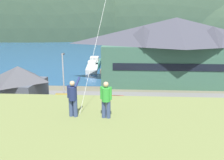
{
  "coord_description": "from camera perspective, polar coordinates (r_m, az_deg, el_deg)",
  "views": [
    {
      "loc": [
        2.49,
        -19.43,
        10.81
      ],
      "look_at": [
        0.81,
        9.0,
        3.43
      ],
      "focal_mm": 38.93,
      "sensor_mm": 36.0,
      "label": 1
    }
  ],
  "objects": [
    {
      "name": "parked_car_front_row_red",
      "position": [
        22.74,
        2.83,
        -10.88
      ],
      "size": [
        4.33,
        2.32,
        1.82
      ],
      "color": "#236633",
      "rests_on": "parking_lot_pad"
    },
    {
      "name": "wharf_dock",
      "position": [
        54.02,
        -0.45,
        3.36
      ],
      "size": [
        3.2,
        12.87,
        0.7
      ],
      "color": "#70604C",
      "rests_on": "ground"
    },
    {
      "name": "far_hill_far_shoulder",
      "position": [
        143.29,
        21.9,
        9.17
      ],
      "size": [
        106.98,
        49.41,
        52.81
      ],
      "primitive_type": "ellipsoid",
      "color": "#334733",
      "rests_on": "ground"
    },
    {
      "name": "moored_boat_outer_mooring",
      "position": [
        52.29,
        3.3,
        3.37
      ],
      "size": [
        2.5,
        7.38,
        2.16
      ],
      "color": "#A8A399",
      "rests_on": "ground"
    },
    {
      "name": "parking_lot_pad",
      "position": [
        26.81,
        -2.26,
        -9.16
      ],
      "size": [
        40.0,
        20.0,
        0.1
      ],
      "primitive_type": "cube",
      "color": "slate",
      "rests_on": "ground"
    },
    {
      "name": "harbor_lodge",
      "position": [
        41.68,
        14.56,
        7.08
      ],
      "size": [
        25.06,
        10.46,
        10.79
      ],
      "color": "#38604C",
      "rests_on": "ground"
    },
    {
      "name": "moored_boat_inner_slip",
      "position": [
        55.91,
        -4.1,
        4.09
      ],
      "size": [
        3.0,
        8.29,
        2.16
      ],
      "color": "#23564C",
      "rests_on": "ground"
    },
    {
      "name": "parked_car_mid_row_center",
      "position": [
        22.16,
        17.46,
        -12.3
      ],
      "size": [
        4.32,
        2.31,
        1.82
      ],
      "color": "#9EA3A8",
      "rests_on": "parking_lot_pad"
    },
    {
      "name": "person_companion",
      "position": [
        11.19,
        -1.41,
        -4.41
      ],
      "size": [
        0.54,
        0.4,
        1.74
      ],
      "color": "#384770",
      "rests_on": "grassy_hill_foreground"
    },
    {
      "name": "ground_plane",
      "position": [
        22.37,
        -3.54,
        -14.41
      ],
      "size": [
        600.0,
        600.0,
        0.0
      ],
      "primitive_type": "plane",
      "color": "#66604C"
    },
    {
      "name": "moored_boat_wharfside",
      "position": [
        50.47,
        -4.67,
        2.94
      ],
      "size": [
        2.81,
        7.19,
        2.16
      ],
      "color": "silver",
      "rests_on": "ground"
    },
    {
      "name": "parked_car_front_row_silver",
      "position": [
        29.34,
        -11.13,
        -5.17
      ],
      "size": [
        4.26,
        2.18,
        1.82
      ],
      "color": "#B28923",
      "rests_on": "parking_lot_pad"
    },
    {
      "name": "bay_water",
      "position": [
        80.2,
        1.59,
        6.78
      ],
      "size": [
        360.0,
        84.0,
        0.03
      ],
      "primitive_type": "cube",
      "color": "navy",
      "rests_on": "ground"
    },
    {
      "name": "far_hill_center_saddle",
      "position": [
        140.53,
        12.77,
        9.76
      ],
      "size": [
        110.06,
        53.1,
        80.86
      ],
      "primitive_type": "ellipsoid",
      "color": "#334733",
      "rests_on": "ground"
    },
    {
      "name": "far_hill_east_peak",
      "position": [
        141.28,
        -20.12,
        9.27
      ],
      "size": [
        121.56,
        50.05,
        93.13
      ],
      "primitive_type": "ellipsoid",
      "color": "#334733",
      "rests_on": "ground"
    },
    {
      "name": "parked_car_mid_row_near",
      "position": [
        28.13,
        0.79,
        -5.75
      ],
      "size": [
        4.32,
        2.29,
        1.82
      ],
      "color": "red",
      "rests_on": "parking_lot_pad"
    },
    {
      "name": "storage_shed_near_lot",
      "position": [
        32.2,
        -20.92,
        -1.18
      ],
      "size": [
        6.26,
        6.37,
        5.05
      ],
      "color": "#474C56",
      "rests_on": "ground"
    },
    {
      "name": "parking_light_pole",
      "position": [
        31.84,
        -11.35,
        1.44
      ],
      "size": [
        0.24,
        0.78,
        6.27
      ],
      "color": "#ADADB2",
      "rests_on": "parking_lot_pad"
    },
    {
      "name": "person_kite_flyer",
      "position": [
        11.49,
        -9.2,
        -4.01
      ],
      "size": [
        0.6,
        0.62,
        1.86
      ],
      "color": "#384770",
      "rests_on": "grassy_hill_foreground"
    }
  ]
}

